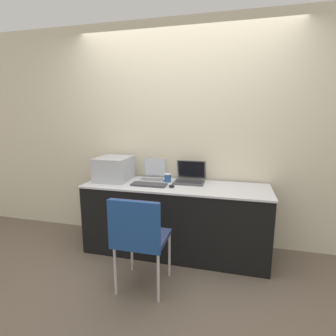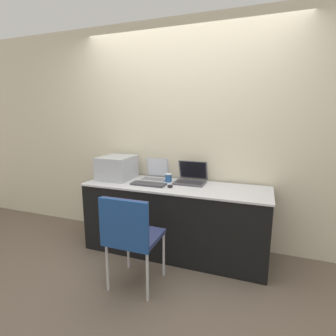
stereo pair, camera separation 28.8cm
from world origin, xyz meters
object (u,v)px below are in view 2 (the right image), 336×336
(mouse, at_px, (170,186))
(coffee_cup, at_px, (168,178))
(laptop_right, at_px, (191,178))
(laptop_left, at_px, (155,175))
(external_keyboard, at_px, (148,184))
(printer, at_px, (117,167))
(chair, at_px, (130,231))

(mouse, bearing_deg, coffee_cup, 113.96)
(laptop_right, bearing_deg, laptop_left, -179.83)
(laptop_left, height_order, external_keyboard, laptop_left)
(printer, distance_m, laptop_right, 0.90)
(laptop_left, bearing_deg, coffee_cup, -16.25)
(laptop_left, bearing_deg, chair, -79.82)
(laptop_right, height_order, chair, laptop_right)
(laptop_left, distance_m, external_keyboard, 0.27)
(laptop_left, distance_m, coffee_cup, 0.20)
(external_keyboard, relative_size, coffee_cup, 4.01)
(laptop_right, relative_size, coffee_cup, 3.52)
(coffee_cup, height_order, chair, coffee_cup)
(printer, distance_m, laptop_left, 0.47)
(printer, xyz_separation_m, mouse, (0.73, -0.16, -0.13))
(laptop_left, xyz_separation_m, coffee_cup, (0.19, -0.06, -0.01))
(printer, xyz_separation_m, laptop_right, (0.88, 0.12, -0.09))
(laptop_right, bearing_deg, chair, -105.72)
(coffee_cup, xyz_separation_m, mouse, (0.10, -0.23, -0.03))
(printer, distance_m, coffee_cup, 0.64)
(laptop_left, bearing_deg, mouse, -44.02)
(printer, relative_size, laptop_right, 1.26)
(printer, height_order, chair, printer)
(external_keyboard, bearing_deg, laptop_left, 97.26)
(mouse, bearing_deg, laptop_right, 62.70)
(laptop_right, height_order, external_keyboard, laptop_right)
(printer, relative_size, coffee_cup, 4.44)
(printer, distance_m, external_keyboard, 0.51)
(printer, relative_size, external_keyboard, 1.11)
(external_keyboard, distance_m, coffee_cup, 0.26)
(mouse, bearing_deg, printer, 167.65)
(laptop_left, relative_size, external_keyboard, 0.74)
(printer, distance_m, chair, 1.10)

